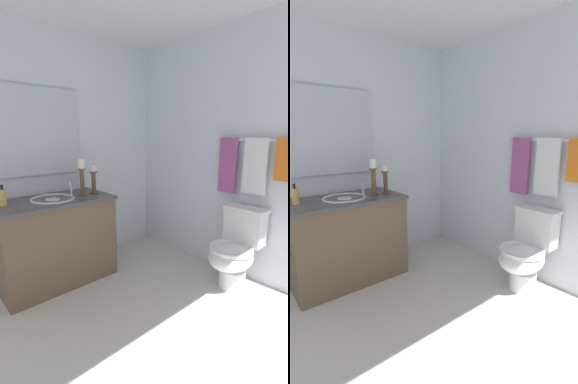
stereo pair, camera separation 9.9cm
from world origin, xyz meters
TOP-DOWN VIEW (x-y plane):
  - floor at (0.00, 0.00)m, footprint 2.77×2.66m
  - wall_back at (0.00, 1.33)m, footprint 2.77×0.04m
  - wall_left at (-1.39, 0.00)m, footprint 0.04×2.66m
  - vanity_cabinet at (-1.06, -0.14)m, footprint 0.58×1.08m
  - sink_basin at (-1.06, -0.14)m, footprint 0.40×0.40m
  - mirror at (-1.34, -0.14)m, footprint 0.02×0.88m
  - candle_holder_tall at (-1.02, 0.28)m, footprint 0.09×0.09m
  - candle_holder_short at (-1.01, 0.15)m, footprint 0.09×0.09m
  - soap_bottle at (-1.11, -0.55)m, footprint 0.06×0.06m
  - toilet at (0.16, 1.05)m, footprint 0.39×0.54m
  - towel_bar at (0.18, 1.27)m, footprint 0.83×0.02m
  - towel_near_vanity at (-0.09, 1.25)m, footprint 0.19×0.03m
  - towel_center at (0.18, 1.25)m, footprint 0.22×0.03m
  - towel_near_corner at (0.46, 1.25)m, footprint 0.21×0.03m

SIDE VIEW (x-z plane):
  - floor at x=0.00m, z-range -0.02..0.00m
  - toilet at x=0.16m, z-range -0.01..0.74m
  - vanity_cabinet at x=-1.06m, z-range 0.00..0.83m
  - sink_basin at x=-1.06m, z-range 0.66..0.91m
  - soap_bottle at x=-1.11m, z-range 0.81..0.99m
  - candle_holder_tall at x=-1.02m, z-range 0.83..1.12m
  - candle_holder_short at x=-1.01m, z-range 0.84..1.19m
  - towel_near_vanity at x=-0.09m, z-range 0.85..1.39m
  - towel_center at x=0.18m, z-range 0.88..1.39m
  - towel_near_corner at x=0.46m, z-range 1.03..1.39m
  - wall_back at x=0.00m, z-range 0.00..2.45m
  - wall_left at x=-1.39m, z-range 0.00..2.45m
  - towel_bar at x=0.18m, z-range 1.36..1.38m
  - mirror at x=-1.34m, z-range 1.02..1.86m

